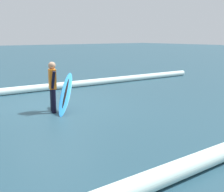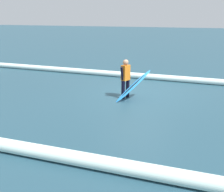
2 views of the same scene
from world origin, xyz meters
The scene contains 5 objects.
ground_plane centered at (0.00, 0.00, 0.00)m, with size 128.99×128.99×0.00m, color #244757.
surfer centered at (0.32, 0.66, 0.84)m, with size 0.31×0.62×1.51m.
surfboard centered at (-0.04, 0.79, 0.54)m, with size 1.22×1.32×1.12m.
wave_crest_foreground centered at (1.20, -2.95, 0.14)m, with size 0.29×0.29×21.92m, color white.
wave_crest_midground centered at (-2.56, 5.95, 0.16)m, with size 0.32×0.32×19.66m, color white.
Camera 2 is at (-3.04, 10.90, 3.14)m, focal length 46.00 mm.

